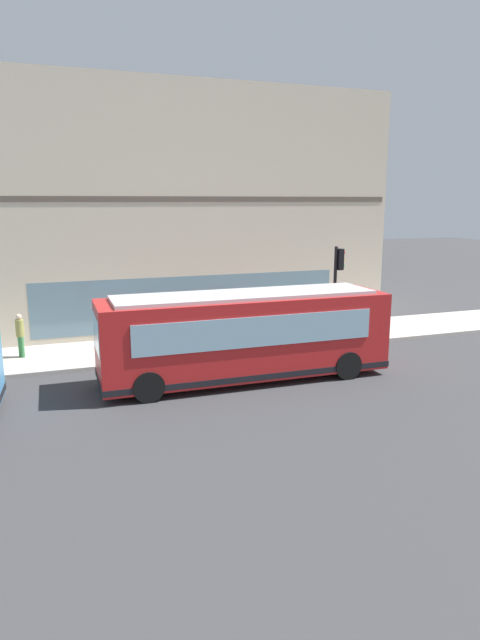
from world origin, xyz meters
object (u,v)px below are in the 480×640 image
fire_hydrant (334,323)px  pedestrian_by_light_pole (20,332)px  newspaper_vending_box (226,339)px  traffic_light_near_corner (338,276)px  city_bus_nearside (245,336)px  pedestrian_near_building_entrance (200,315)px

fire_hydrant → pedestrian_by_light_pole: (0.17, 13.72, 0.63)m
fire_hydrant → newspaper_vending_box: bearing=104.0°
traffic_light_near_corner → fire_hydrant: size_ratio=5.55×
city_bus_nearside → traffic_light_near_corner: (3.25, -5.40, 1.46)m
pedestrian_by_light_pole → newspaper_vending_box: size_ratio=1.91×
pedestrian_near_building_entrance → pedestrian_by_light_pole: bearing=95.1°
city_bus_nearside → pedestrian_by_light_pole: 9.02m
fire_hydrant → traffic_light_near_corner: bearing=152.5°
fire_hydrant → newspaper_vending_box: newspaper_vending_box is taller
traffic_light_near_corner → pedestrian_by_light_pole: (1.81, 12.87, -1.87)m
city_bus_nearside → pedestrian_near_building_entrance: 5.73m
traffic_light_near_corner → pedestrian_near_building_entrance: traffic_light_near_corner is taller
traffic_light_near_corner → fire_hydrant: 3.10m
fire_hydrant → pedestrian_by_light_pole: 13.73m
traffic_light_near_corner → pedestrian_near_building_entrance: 6.26m
traffic_light_near_corner → city_bus_nearside: bearing=121.0°
city_bus_nearside → traffic_light_near_corner: 6.47m
newspaper_vending_box → pedestrian_by_light_pole: bearing=78.4°
traffic_light_near_corner → newspaper_vending_box: bearing=87.9°
newspaper_vending_box → pedestrian_near_building_entrance: bearing=12.3°
traffic_light_near_corner → pedestrian_near_building_entrance: size_ratio=2.31×
city_bus_nearside → newspaper_vending_box: bearing=-7.4°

